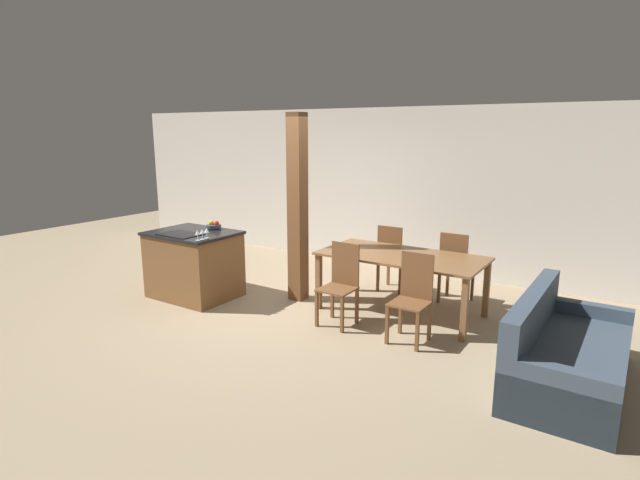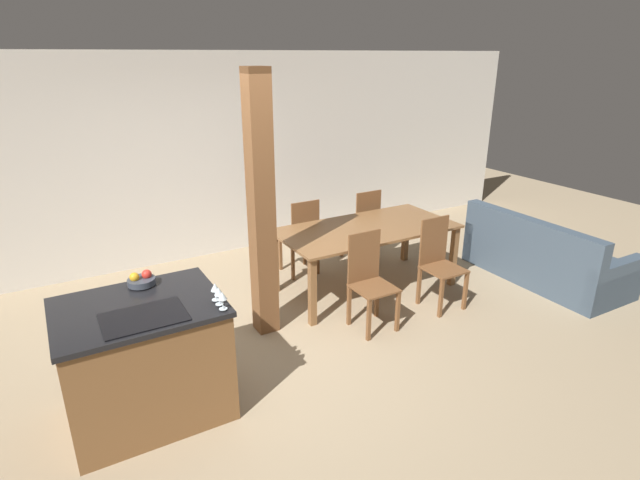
# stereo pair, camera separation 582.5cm
# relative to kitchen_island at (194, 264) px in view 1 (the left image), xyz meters

# --- Properties ---
(ground_plane) EXTENTS (16.00, 16.00, 0.00)m
(ground_plane) POSITION_rel_kitchen_island_xyz_m (1.21, 0.29, -0.47)
(ground_plane) COLOR #9E896B
(wall_back) EXTENTS (11.20, 0.08, 2.70)m
(wall_back) POSITION_rel_kitchen_island_xyz_m (1.21, 3.01, 0.88)
(wall_back) COLOR silver
(wall_back) RESTS_ON ground_plane
(kitchen_island) EXTENTS (1.18, 0.91, 0.95)m
(kitchen_island) POSITION_rel_kitchen_island_xyz_m (0.00, 0.00, 0.00)
(kitchen_island) COLOR brown
(kitchen_island) RESTS_ON ground_plane
(fruit_bowl) EXTENTS (0.21, 0.21, 0.11)m
(fruit_bowl) POSITION_rel_kitchen_island_xyz_m (0.10, 0.32, 0.51)
(fruit_bowl) COLOR #383D47
(fruit_bowl) RESTS_ON kitchen_island
(wine_glass_near) EXTENTS (0.06, 0.06, 0.14)m
(wine_glass_near) POSITION_rel_kitchen_island_xyz_m (0.52, -0.38, 0.58)
(wine_glass_near) COLOR silver
(wine_glass_near) RESTS_ON kitchen_island
(wine_glass_middle) EXTENTS (0.06, 0.06, 0.14)m
(wine_glass_middle) POSITION_rel_kitchen_island_xyz_m (0.52, -0.30, 0.58)
(wine_glass_middle) COLOR silver
(wine_glass_middle) RESTS_ON kitchen_island
(wine_glass_far) EXTENTS (0.06, 0.06, 0.14)m
(wine_glass_far) POSITION_rel_kitchen_island_xyz_m (0.52, -0.22, 0.58)
(wine_glass_far) COLOR silver
(wine_glass_far) RESTS_ON kitchen_island
(dining_table) EXTENTS (2.07, 1.03, 0.77)m
(dining_table) POSITION_rel_kitchen_island_xyz_m (2.73, 1.00, 0.21)
(dining_table) COLOR brown
(dining_table) RESTS_ON ground_plane
(dining_chair_near_left) EXTENTS (0.40, 0.40, 0.99)m
(dining_chair_near_left) POSITION_rel_kitchen_island_xyz_m (2.26, 0.26, 0.04)
(dining_chair_near_left) COLOR brown
(dining_chair_near_left) RESTS_ON ground_plane
(dining_chair_near_right) EXTENTS (0.40, 0.40, 0.99)m
(dining_chair_near_right) POSITION_rel_kitchen_island_xyz_m (3.19, 0.26, 0.04)
(dining_chair_near_right) COLOR brown
(dining_chair_near_right) RESTS_ON ground_plane
(dining_chair_far_left) EXTENTS (0.40, 0.40, 0.99)m
(dining_chair_far_left) POSITION_rel_kitchen_island_xyz_m (2.26, 1.73, 0.04)
(dining_chair_far_left) COLOR brown
(dining_chair_far_left) RESTS_ON ground_plane
(dining_chair_far_right) EXTENTS (0.40, 0.40, 0.99)m
(dining_chair_far_right) POSITION_rel_kitchen_island_xyz_m (3.19, 1.73, 0.04)
(dining_chair_far_right) COLOR brown
(dining_chair_far_right) RESTS_ON ground_plane
(couch) EXTENTS (0.91, 1.91, 0.84)m
(couch) POSITION_rel_kitchen_island_xyz_m (4.78, 0.11, -0.20)
(couch) COLOR #3D4C5B
(couch) RESTS_ON ground_plane
(timber_post) EXTENTS (0.21, 0.21, 2.56)m
(timber_post) POSITION_rel_kitchen_island_xyz_m (1.30, 0.71, 0.81)
(timber_post) COLOR brown
(timber_post) RESTS_ON ground_plane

